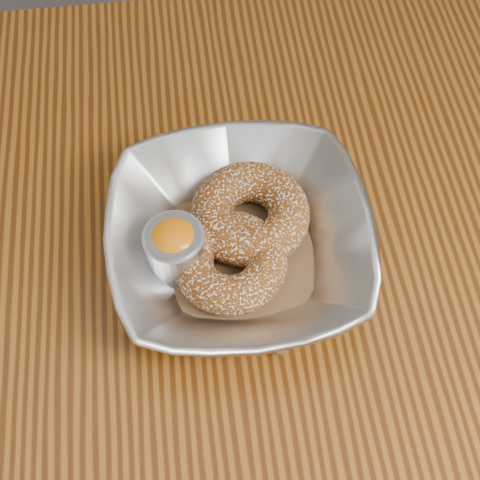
{
  "coord_description": "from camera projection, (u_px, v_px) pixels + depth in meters",
  "views": [
    {
      "loc": [
        -0.03,
        -0.24,
        1.27
      ],
      "look_at": [
        0.01,
        0.05,
        0.78
      ],
      "focal_mm": 50.0,
      "sensor_mm": 36.0,
      "label": 1
    }
  ],
  "objects": [
    {
      "name": "parchment",
      "position": [
        240.0,
        252.0,
        0.59
      ],
      "size": [
        0.2,
        0.2,
        0.0
      ],
      "primitive_type": "cube",
      "rotation": [
        0.0,
        0.0,
        1.0
      ],
      "color": "brown",
      "rests_on": "table"
    },
    {
      "name": "serving_bowl",
      "position": [
        240.0,
        241.0,
        0.57
      ],
      "size": [
        0.23,
        0.23,
        0.06
      ],
      "primitive_type": "imported",
      "color": "silver",
      "rests_on": "table"
    },
    {
      "name": "table",
      "position": [
        241.0,
        350.0,
        0.66
      ],
      "size": [
        1.2,
        0.8,
        0.75
      ],
      "color": "brown",
      "rests_on": "ground_plane"
    },
    {
      "name": "ground_plane",
      "position": [
        240.0,
        480.0,
        1.22
      ],
      "size": [
        4.0,
        4.0,
        0.0
      ],
      "primitive_type": "plane",
      "color": "#565659",
      "rests_on": "ground"
    },
    {
      "name": "donut_front",
      "position": [
        230.0,
        262.0,
        0.56
      ],
      "size": [
        0.12,
        0.12,
        0.03
      ],
      "primitive_type": "torus",
      "rotation": [
        0.0,
        0.0,
        0.3
      ],
      "color": "brown",
      "rests_on": "parchment"
    },
    {
      "name": "ramekin",
      "position": [
        175.0,
        248.0,
        0.56
      ],
      "size": [
        0.05,
        0.05,
        0.06
      ],
      "color": "silver",
      "rests_on": "table"
    },
    {
      "name": "donut_back",
      "position": [
        250.0,
        214.0,
        0.59
      ],
      "size": [
        0.12,
        0.12,
        0.04
      ],
      "primitive_type": "torus",
      "rotation": [
        0.0,
        0.0,
        0.17
      ],
      "color": "brown",
      "rests_on": "parchment"
    }
  ]
}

